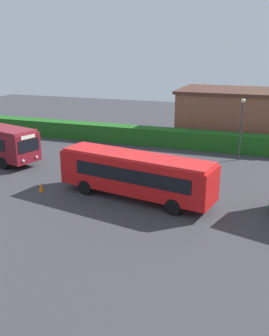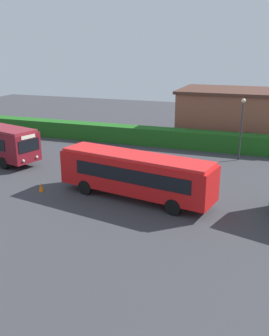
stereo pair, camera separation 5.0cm
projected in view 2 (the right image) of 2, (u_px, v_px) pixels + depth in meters
The scene contains 6 objects.
ground_plane at pixel (148, 192), 26.23m from camera, with size 86.57×86.57×0.00m, color #38383D.
bus_red at pixel (135, 173), 24.60m from camera, with size 10.68×4.31×2.95m.
hedge_row at pixel (189, 139), 37.30m from camera, with size 55.29×1.77×1.71m, color #1E5F1B.
depot_building at pixel (243, 114), 40.49m from camera, with size 13.31×8.27×5.17m.
traffic_cone at pixel (41, 187), 26.26m from camera, with size 0.36×0.36×0.60m, color orange.
lamppost at pixel (242, 122), 32.54m from camera, with size 0.36×0.36×5.33m.
Camera 2 is at (7.43, -23.36, 9.50)m, focal length 41.15 mm.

